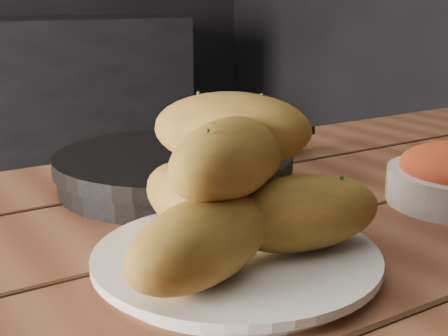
% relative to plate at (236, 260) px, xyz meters
% --- Properties ---
extents(plate, '(0.26, 0.26, 0.02)m').
position_rel_plate_xyz_m(plate, '(0.00, 0.00, 0.00)').
color(plate, white).
rests_on(plate, table).
extents(bread_rolls, '(0.28, 0.23, 0.14)m').
position_rel_plate_xyz_m(bread_rolls, '(-0.00, 0.00, 0.07)').
color(bread_rolls, '#A87D2E').
rests_on(bread_rolls, plate).
extents(skillet, '(0.43, 0.30, 0.05)m').
position_rel_plate_xyz_m(skillet, '(0.07, 0.25, 0.01)').
color(skillet, black).
rests_on(skillet, table).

